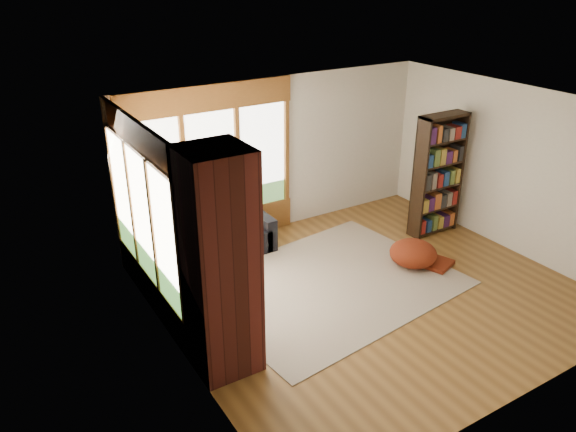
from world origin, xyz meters
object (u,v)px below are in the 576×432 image
sectional_sofa (191,257)px  area_rug (329,284)px  dog_brindle (202,248)px  brick_chimney (219,265)px  bookshelf (438,175)px  pouf (413,253)px  dog_tan (188,225)px

sectional_sofa → area_rug: bearing=-41.7°
sectional_sofa → dog_brindle: (-0.08, -0.66, 0.47)m
brick_chimney → bookshelf: 4.73m
sectional_sofa → area_rug: size_ratio=0.63×
bookshelf → area_rug: bearing=-168.8°
sectional_sofa → bookshelf: size_ratio=1.07×
brick_chimney → sectional_sofa: bearing=77.7°
pouf → dog_tan: (-2.98, 1.51, 0.59)m
area_rug → dog_brindle: bearing=160.2°
brick_chimney → area_rug: bearing=21.2°
dog_tan → dog_brindle: bearing=-125.6°
area_rug → brick_chimney: bearing=-158.8°
bookshelf → dog_tan: bookshelf is taller
area_rug → pouf: (1.42, -0.20, 0.20)m
bookshelf → brick_chimney: bearing=-164.2°
dog_tan → dog_brindle: dog_tan is taller
sectional_sofa → brick_chimney: bearing=-105.6°
brick_chimney → dog_brindle: (0.37, 1.39, -0.53)m
brick_chimney → area_rug: brick_chimney is taller
bookshelf → dog_tan: bearing=168.6°
dog_brindle → area_rug: bearing=-96.4°
bookshelf → pouf: 1.53m
dog_tan → dog_brindle: 0.72m
bookshelf → pouf: (-1.09, -0.69, -0.82)m
pouf → dog_brindle: (-3.08, 0.80, 0.57)m
pouf → brick_chimney: bearing=-170.2°
dog_tan → brick_chimney: bearing=-130.2°
pouf → dog_tan: size_ratio=0.67×
sectional_sofa → pouf: 3.34m
bookshelf → dog_brindle: size_ratio=2.17×
sectional_sofa → dog_brindle: size_ratio=2.33×
sectional_sofa → dog_tan: bearing=67.5°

